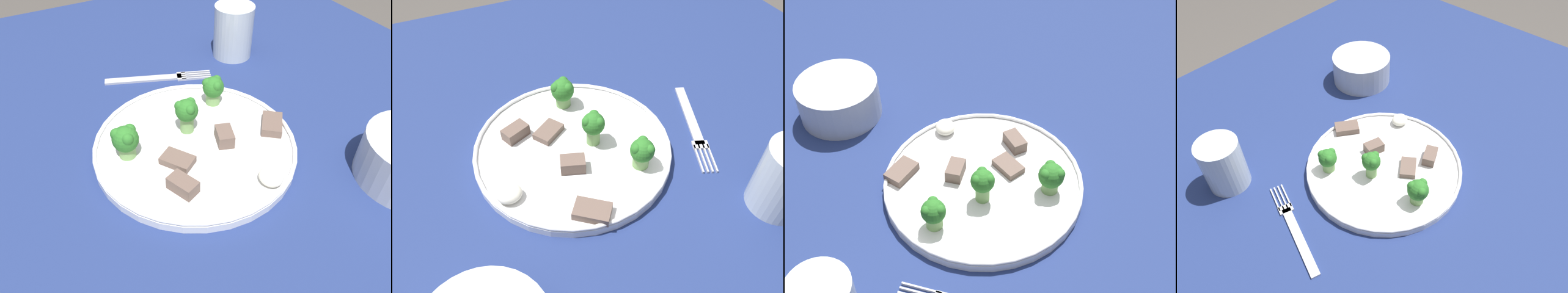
{
  "view_description": "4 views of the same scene",
  "coord_description": "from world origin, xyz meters",
  "views": [
    {
      "loc": [
        0.33,
        -0.21,
        1.08
      ],
      "look_at": [
        0.0,
        -0.04,
        0.74
      ],
      "focal_mm": 35.0,
      "sensor_mm": 36.0,
      "label": 1
    },
    {
      "loc": [
        0.11,
        0.33,
        1.12
      ],
      "look_at": [
        -0.04,
        -0.0,
        0.73
      ],
      "focal_mm": 35.0,
      "sensor_mm": 36.0,
      "label": 2
    },
    {
      "loc": [
        -0.54,
        0.02,
        1.31
      ],
      "look_at": [
        0.01,
        -0.02,
        0.76
      ],
      "focal_mm": 50.0,
      "sensor_mm": 36.0,
      "label": 3
    },
    {
      "loc": [
        -0.38,
        -0.31,
        1.26
      ],
      "look_at": [
        -0.03,
        0.0,
        0.75
      ],
      "focal_mm": 35.0,
      "sensor_mm": 36.0,
      "label": 4
    }
  ],
  "objects": [
    {
      "name": "fork",
      "position": [
        -0.22,
        0.0,
        0.71
      ],
      "size": [
        0.08,
        0.18,
        0.0
      ],
      "color": "#B2B2B7",
      "rests_on": "table"
    },
    {
      "name": "meat_slice_front_slice",
      "position": [
        -0.01,
        0.01,
        0.73
      ],
      "size": [
        0.04,
        0.03,
        0.02
      ],
      "color": "brown",
      "rests_on": "dinner_plate"
    },
    {
      "name": "cream_bowl",
      "position": [
        0.16,
        0.2,
        0.73
      ],
      "size": [
        0.13,
        0.13,
        0.06
      ],
      "color": "#B7BCC6",
      "rests_on": "table"
    },
    {
      "name": "drinking_glass",
      "position": [
        -0.23,
        0.17,
        0.75
      ],
      "size": [
        0.07,
        0.07,
        0.1
      ],
      "color": "silver",
      "rests_on": "table"
    },
    {
      "name": "dinner_plate",
      "position": [
        -0.02,
        -0.02,
        0.71
      ],
      "size": [
        0.29,
        0.29,
        0.02
      ],
      "color": "white",
      "rests_on": "table"
    },
    {
      "name": "broccoli_floret_center_left",
      "position": [
        -0.1,
        0.05,
        0.74
      ],
      "size": [
        0.03,
        0.03,
        0.05
      ],
      "color": "#709E56",
      "rests_on": "dinner_plate"
    },
    {
      "name": "sauce_dollop",
      "position": [
        0.09,
        0.03,
        0.73
      ],
      "size": [
        0.03,
        0.03,
        0.02
      ],
      "color": "silver",
      "rests_on": "dinner_plate"
    },
    {
      "name": "meat_slice_middle_slice",
      "position": [
        0.05,
        -0.08,
        0.73
      ],
      "size": [
        0.04,
        0.04,
        0.02
      ],
      "color": "brown",
      "rests_on": "dinner_plate"
    },
    {
      "name": "broccoli_floret_back_left",
      "position": [
        -0.05,
        -0.12,
        0.75
      ],
      "size": [
        0.04,
        0.04,
        0.05
      ],
      "color": "#709E56",
      "rests_on": "dinner_plate"
    },
    {
      "name": "table",
      "position": [
        0.0,
        0.0,
        0.62
      ],
      "size": [
        1.23,
        1.06,
        0.7
      ],
      "color": "navy",
      "rests_on": "ground_plane"
    },
    {
      "name": "meat_slice_rear_slice",
      "position": [
        0.0,
        0.09,
        0.72
      ],
      "size": [
        0.05,
        0.05,
        0.01
      ],
      "color": "brown",
      "rests_on": "dinner_plate"
    },
    {
      "name": "broccoli_floret_near_rim_left",
      "position": [
        -0.05,
        -0.02,
        0.75
      ],
      "size": [
        0.03,
        0.03,
        0.05
      ],
      "color": "#709E56",
      "rests_on": "dinner_plate"
    },
    {
      "name": "meat_slice_edge_slice",
      "position": [
        -0.0,
        -0.06,
        0.72
      ],
      "size": [
        0.05,
        0.05,
        0.01
      ],
      "color": "brown",
      "rests_on": "dinner_plate"
    }
  ]
}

